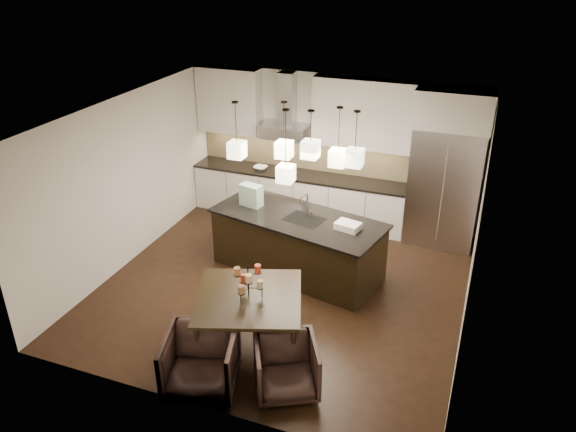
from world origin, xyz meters
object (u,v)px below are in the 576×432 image
at_px(dining_table, 250,322).
at_px(island_body, 298,245).
at_px(refrigerator, 444,187).
at_px(armchair_left, 201,362).
at_px(armchair_right, 286,367).

bearing_deg(dining_table, island_body, 72.60).
relative_size(island_body, dining_table, 2.01).
xyz_separation_m(refrigerator, armchair_left, (-2.22, -4.85, -0.68)).
bearing_deg(dining_table, armchair_left, -122.82).
xyz_separation_m(dining_table, armchair_left, (-0.23, -0.93, -0.01)).
bearing_deg(armchair_left, refrigerator, 48.60).
bearing_deg(armchair_right, dining_table, 113.70).
distance_m(refrigerator, armchair_left, 5.37).
relative_size(refrigerator, island_body, 0.80).
distance_m(armchair_left, armchair_right, 1.03).
height_order(island_body, armchair_right, island_body).
bearing_deg(refrigerator, island_body, -137.88).
bearing_deg(island_body, dining_table, -75.41).
height_order(dining_table, armchair_right, dining_table).
distance_m(refrigerator, armchair_right, 4.74).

